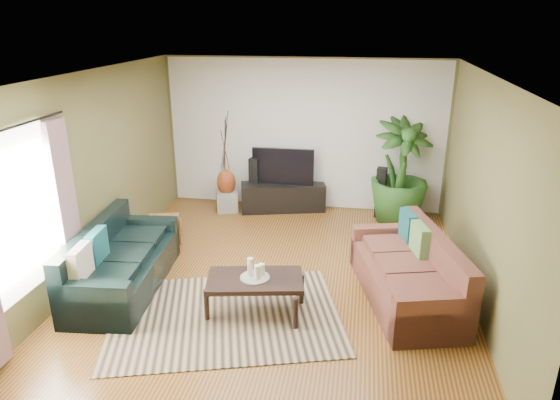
% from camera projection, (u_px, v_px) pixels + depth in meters
% --- Properties ---
extents(floor, '(5.50, 5.50, 0.00)m').
position_uv_depth(floor, '(278.00, 277.00, 6.80)').
color(floor, '#8D5E24').
rests_on(floor, ground).
extents(ceiling, '(5.50, 5.50, 0.00)m').
position_uv_depth(ceiling, '(277.00, 74.00, 5.86)').
color(ceiling, white).
rests_on(ceiling, ground).
extents(wall_back, '(5.00, 0.00, 5.00)m').
position_uv_depth(wall_back, '(304.00, 135.00, 8.88)').
color(wall_back, brown).
rests_on(wall_back, ground).
extents(wall_front, '(5.00, 0.00, 5.00)m').
position_uv_depth(wall_front, '(215.00, 296.00, 3.79)').
color(wall_front, brown).
rests_on(wall_front, ground).
extents(wall_left, '(0.00, 5.50, 5.50)m').
position_uv_depth(wall_left, '(95.00, 173.00, 6.73)').
color(wall_left, brown).
rests_on(wall_left, ground).
extents(wall_right, '(0.00, 5.50, 5.50)m').
position_uv_depth(wall_right, '(484.00, 194.00, 5.94)').
color(wall_right, brown).
rests_on(wall_right, ground).
extents(backwall_panel, '(4.90, 0.00, 4.90)m').
position_uv_depth(backwall_panel, '(304.00, 135.00, 8.87)').
color(backwall_panel, white).
rests_on(backwall_panel, ground).
extents(window_pane, '(0.00, 1.80, 1.80)m').
position_uv_depth(window_pane, '(18.00, 214.00, 5.23)').
color(window_pane, white).
rests_on(window_pane, ground).
extents(curtain_far, '(0.08, 0.35, 2.20)m').
position_uv_depth(curtain_far, '(67.00, 210.00, 6.00)').
color(curtain_far, gray).
rests_on(curtain_far, ground).
extents(curtain_rod, '(0.03, 1.90, 0.03)m').
position_uv_depth(curtain_rod, '(6.00, 129.00, 4.91)').
color(curtain_rod, black).
rests_on(curtain_rod, ground).
extents(sofa_left, '(1.08, 2.15, 0.85)m').
position_uv_depth(sofa_left, '(123.00, 258.00, 6.41)').
color(sofa_left, black).
rests_on(sofa_left, floor).
extents(sofa_right, '(1.41, 2.20, 0.85)m').
position_uv_depth(sofa_right, '(406.00, 268.00, 6.14)').
color(sofa_right, brown).
rests_on(sofa_right, floor).
extents(area_rug, '(3.11, 2.58, 0.01)m').
position_uv_depth(area_rug, '(226.00, 316.00, 5.91)').
color(area_rug, tan).
rests_on(area_rug, floor).
extents(coffee_table, '(1.22, 0.81, 0.46)m').
position_uv_depth(coffee_table, '(255.00, 295.00, 5.93)').
color(coffee_table, black).
rests_on(coffee_table, floor).
extents(candle_tray, '(0.35, 0.35, 0.02)m').
position_uv_depth(candle_tray, '(255.00, 277.00, 5.85)').
color(candle_tray, gray).
rests_on(candle_tray, coffee_table).
extents(candle_tall, '(0.07, 0.07, 0.22)m').
position_uv_depth(candle_tall, '(250.00, 267.00, 5.84)').
color(candle_tall, beige).
rests_on(candle_tall, candle_tray).
extents(candle_mid, '(0.07, 0.07, 0.17)m').
position_uv_depth(candle_mid, '(257.00, 272.00, 5.77)').
color(candle_mid, '#F3EBCD').
rests_on(candle_mid, candle_tray).
extents(candle_short, '(0.07, 0.07, 0.14)m').
position_uv_depth(candle_short, '(262.00, 270.00, 5.86)').
color(candle_short, '#ECE4C7').
rests_on(candle_short, candle_tray).
extents(tv_stand, '(1.57, 0.81, 0.50)m').
position_uv_depth(tv_stand, '(283.00, 197.00, 9.08)').
color(tv_stand, black).
rests_on(tv_stand, floor).
extents(television, '(1.11, 0.06, 0.65)m').
position_uv_depth(television, '(283.00, 166.00, 8.88)').
color(television, black).
rests_on(television, tv_stand).
extents(speaker_left, '(0.21, 0.22, 0.96)m').
position_uv_depth(speaker_left, '(255.00, 183.00, 9.08)').
color(speaker_left, black).
rests_on(speaker_left, floor).
extents(speaker_right, '(0.19, 0.20, 0.89)m').
position_uv_depth(speaker_right, '(381.00, 193.00, 8.71)').
color(speaker_right, black).
rests_on(speaker_right, floor).
extents(potted_plant, '(1.35, 1.35, 1.77)m').
position_uv_depth(potted_plant, '(400.00, 172.00, 8.39)').
color(potted_plant, '#224C19').
rests_on(potted_plant, floor).
extents(plant_pot, '(0.33, 0.33, 0.25)m').
position_uv_depth(plant_pot, '(396.00, 213.00, 8.65)').
color(plant_pot, black).
rests_on(plant_pot, floor).
extents(pedestal, '(0.47, 0.47, 0.37)m').
position_uv_depth(pedestal, '(227.00, 201.00, 9.08)').
color(pedestal, gray).
rests_on(pedestal, floor).
extents(vase, '(0.34, 0.34, 0.47)m').
position_uv_depth(vase, '(226.00, 182.00, 8.96)').
color(vase, maroon).
rests_on(vase, pedestal).
extents(side_table, '(0.56, 0.56, 0.49)m').
position_uv_depth(side_table, '(163.00, 234.00, 7.55)').
color(side_table, olive).
rests_on(side_table, floor).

